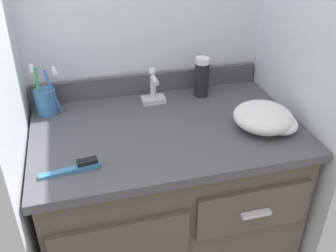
{
  "coord_description": "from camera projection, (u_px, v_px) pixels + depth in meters",
  "views": [
    {
      "loc": [
        -0.28,
        -1.07,
        1.41
      ],
      "look_at": [
        0.0,
        -0.03,
        0.76
      ],
      "focal_mm": 40.0,
      "sensor_mm": 36.0,
      "label": 1
    }
  ],
  "objects": [
    {
      "name": "sink_faucet",
      "position": [
        153.0,
        91.0,
        1.43
      ],
      "size": [
        0.09,
        0.09,
        0.14
      ],
      "color": "silver",
      "rests_on": "vanity"
    },
    {
      "name": "shaving_cream_can",
      "position": [
        202.0,
        77.0,
        1.47
      ],
      "size": [
        0.06,
        0.06,
        0.16
      ],
      "color": "black",
      "rests_on": "vanity"
    },
    {
      "name": "hand_towel",
      "position": [
        267.0,
        118.0,
        1.27
      ],
      "size": [
        0.21,
        0.21,
        0.08
      ],
      "color": "white",
      "rests_on": "vanity"
    },
    {
      "name": "wall_right",
      "position": [
        315.0,
        12.0,
        1.22
      ],
      "size": [
        0.08,
        0.66,
        2.2
      ],
      "primitive_type": "cube",
      "color": "silver",
      "rests_on": "ground_plane"
    },
    {
      "name": "backsplash",
      "position": [
        148.0,
        83.0,
        1.51
      ],
      "size": [
        0.91,
        0.02,
        0.08
      ],
      "color": "#4C4C51",
      "rests_on": "vanity"
    },
    {
      "name": "vanity",
      "position": [
        166.0,
        204.0,
        1.48
      ],
      "size": [
        0.91,
        0.6,
        0.74
      ],
      "color": "brown",
      "rests_on": "ground_plane"
    },
    {
      "name": "hairbrush",
      "position": [
        78.0,
        167.0,
        1.08
      ],
      "size": [
        0.18,
        0.05,
        0.03
      ],
      "rotation": [
        0.0,
        0.0,
        0.14
      ],
      "color": "teal",
      "rests_on": "vanity"
    },
    {
      "name": "toothbrush_cup",
      "position": [
        46.0,
        101.0,
        1.35
      ],
      "size": [
        0.1,
        0.08,
        0.2
      ],
      "color": "teal",
      "rests_on": "vanity"
    }
  ]
}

